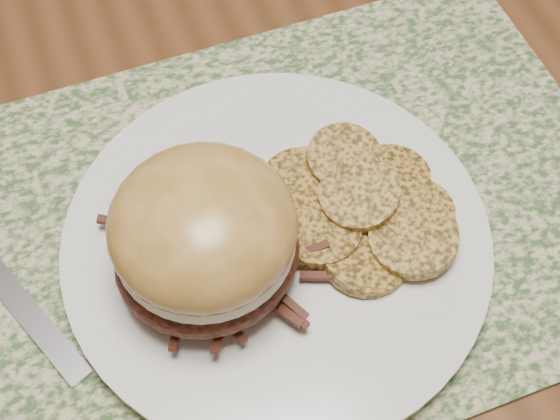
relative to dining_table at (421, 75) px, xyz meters
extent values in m
plane|color=brown|center=(0.00, 0.00, -0.67)|extent=(3.50, 3.50, 0.00)
cube|color=brown|center=(0.00, 0.00, 0.06)|extent=(1.50, 0.90, 0.04)
cube|color=#3B5A2E|center=(-0.18, -0.14, 0.08)|extent=(0.45, 0.33, 0.00)
cylinder|color=white|center=(-0.20, -0.16, 0.09)|extent=(0.26, 0.26, 0.02)
ellipsoid|color=black|center=(-0.25, -0.17, 0.12)|extent=(0.14, 0.13, 0.05)
cylinder|color=beige|center=(-0.25, -0.17, 0.14)|extent=(0.13, 0.13, 0.01)
ellipsoid|color=#B6813B|center=(-0.25, -0.17, 0.16)|extent=(0.13, 0.13, 0.06)
cylinder|color=#BB8837|center=(-0.17, -0.14, 0.10)|extent=(0.07, 0.07, 0.01)
cylinder|color=#BB8837|center=(-0.14, -0.13, 0.11)|extent=(0.07, 0.07, 0.02)
cylinder|color=#BB8837|center=(-0.11, -0.15, 0.10)|extent=(0.07, 0.07, 0.02)
cylinder|color=#BB8837|center=(-0.18, -0.17, 0.11)|extent=(0.08, 0.08, 0.01)
cylinder|color=#BB8837|center=(-0.14, -0.16, 0.12)|extent=(0.07, 0.07, 0.02)
cylinder|color=#BB8837|center=(-0.11, -0.18, 0.11)|extent=(0.05, 0.05, 0.01)
cylinder|color=#BB8837|center=(-0.15, -0.20, 0.10)|extent=(0.06, 0.06, 0.02)
cylinder|color=#BB8837|center=(-0.12, -0.20, 0.11)|extent=(0.07, 0.07, 0.02)
cube|color=#B3B3BA|center=(-0.36, -0.14, 0.09)|extent=(0.06, 0.13, 0.00)
camera|label=1|loc=(-0.28, -0.39, 0.53)|focal=50.00mm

